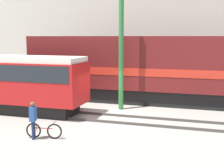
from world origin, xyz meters
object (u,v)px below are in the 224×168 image
at_px(freight_locomotive, 161,68).
at_px(person, 33,117).
at_px(streetcar, 9,80).
at_px(utility_pole_left, 121,47).
at_px(bicycle, 44,131).

distance_m(freight_locomotive, person, 10.20).
relative_size(streetcar, utility_pole_left, 1.22).
distance_m(bicycle, person, 0.81).
height_order(person, utility_pole_left, utility_pole_left).
relative_size(bicycle, utility_pole_left, 0.21).
distance_m(person, utility_pole_left, 7.55).
relative_size(bicycle, person, 0.97).
xyz_separation_m(freight_locomotive, utility_pole_left, (-2.06, -2.53, 1.47)).
height_order(streetcar, person, streetcar).
xyz_separation_m(freight_locomotive, person, (-4.17, -9.21, -1.36)).
distance_m(freight_locomotive, streetcar, 9.73).
xyz_separation_m(freight_locomotive, streetcar, (-8.30, -5.06, -0.47)).
bearing_deg(person, utility_pole_left, 72.42).
bearing_deg(bicycle, utility_pole_left, 75.03).
height_order(bicycle, utility_pole_left, utility_pole_left).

